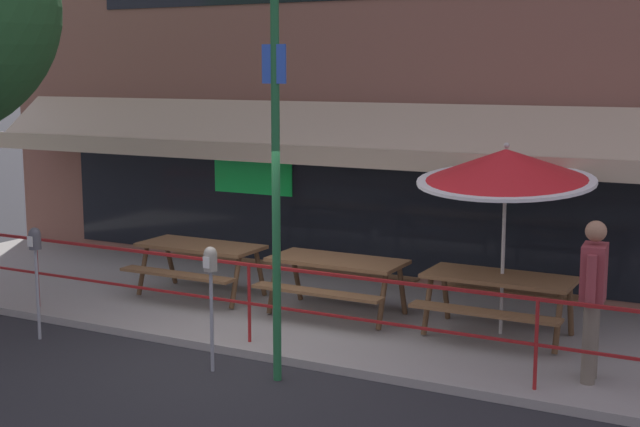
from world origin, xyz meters
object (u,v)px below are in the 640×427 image
picnic_table_left (201,255)px  patio_umbrella_right (506,167)px  street_sign_pole (276,159)px  parking_meter_far (211,271)px  pedestrian_walking (593,292)px  picnic_table_right (499,288)px  picnic_table_centre (337,270)px  parking_meter_near (35,249)px

picnic_table_left → patio_umbrella_right: 4.61m
picnic_table_left → street_sign_pole: 3.87m
parking_meter_far → street_sign_pole: size_ratio=0.30×
pedestrian_walking → parking_meter_far: (-3.84, -1.39, 0.09)m
parking_meter_far → street_sign_pole: bearing=7.1°
picnic_table_right → parking_meter_far: bearing=-135.6°
picnic_table_right → street_sign_pole: (-1.74, -2.37, 1.71)m
parking_meter_far → picnic_table_left: bearing=127.7°
patio_umbrella_right → picnic_table_left: bearing=-177.1°
picnic_table_centre → patio_umbrella_right: (2.18, 0.19, 1.47)m
parking_meter_near → patio_umbrella_right: bearing=27.1°
picnic_table_centre → picnic_table_right: same height
picnic_table_right → patio_umbrella_right: 1.48m
picnic_table_right → picnic_table_centre: bearing=-178.3°
parking_meter_near → street_sign_pole: 3.62m
picnic_table_centre → parking_meter_near: size_ratio=1.27×
picnic_table_centre → patio_umbrella_right: size_ratio=0.75×
picnic_table_left → pedestrian_walking: bearing=-9.9°
picnic_table_left → patio_umbrella_right: patio_umbrella_right is taller
patio_umbrella_right → parking_meter_far: bearing=-134.2°
patio_umbrella_right → pedestrian_walking: patio_umbrella_right is taller
pedestrian_walking → street_sign_pole: (-3.05, -1.29, 1.36)m
picnic_table_left → street_sign_pole: size_ratio=0.38×
parking_meter_far → street_sign_pole: 1.49m
patio_umbrella_right → parking_meter_near: (-5.13, -2.62, -1.03)m
picnic_table_left → parking_meter_near: (-0.76, -2.40, 0.44)m
picnic_table_right → parking_meter_far: (-2.52, -2.47, 0.44)m
picnic_table_left → picnic_table_centre: same height
picnic_table_left → parking_meter_far: parking_meter_far is taller
picnic_table_centre → street_sign_pole: 2.91m
picnic_table_right → patio_umbrella_right: (0.00, 0.12, 1.47)m
patio_umbrella_right → parking_meter_near: patio_umbrella_right is taller
picnic_table_centre → street_sign_pole: street_sign_pole is taller
picnic_table_right → parking_meter_near: bearing=-154.1°
picnic_table_right → street_sign_pole: street_sign_pole is taller
parking_meter_far → parking_meter_near: bearing=-179.5°
picnic_table_left → patio_umbrella_right: bearing=2.9°
picnic_table_centre → parking_meter_far: size_ratio=1.27×
patio_umbrella_right → parking_meter_near: bearing=-152.9°
street_sign_pole → pedestrian_walking: bearing=22.9°
picnic_table_left → parking_meter_near: size_ratio=1.27×
patio_umbrella_right → picnic_table_centre: bearing=-175.1°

